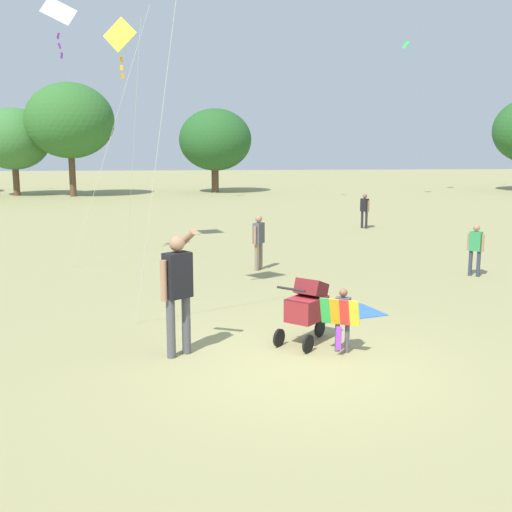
{
  "coord_description": "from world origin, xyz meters",
  "views": [
    {
      "loc": [
        -1.29,
        -8.5,
        3.13
      ],
      "look_at": [
        -0.49,
        1.56,
        1.3
      ],
      "focal_mm": 44.74,
      "sensor_mm": 36.0,
      "label": 1
    }
  ],
  "objects_px": {
    "person_couple_left": "(259,238)",
    "kite_green_novelty": "(120,41)",
    "child_with_butterfly_kite": "(342,315)",
    "kite_orange_delta": "(62,23)",
    "person_sitting_far": "(475,246)",
    "picnic_blanket": "(341,313)",
    "person_red_shirt": "(365,208)",
    "person_adult_flyer": "(177,284)",
    "stroller": "(307,305)"
  },
  "relations": [
    {
      "from": "stroller",
      "to": "person_couple_left",
      "type": "height_order",
      "value": "person_couple_left"
    },
    {
      "from": "stroller",
      "to": "person_couple_left",
      "type": "bearing_deg",
      "value": 92.83
    },
    {
      "from": "person_adult_flyer",
      "to": "kite_green_novelty",
      "type": "bearing_deg",
      "value": 101.16
    },
    {
      "from": "person_couple_left",
      "to": "picnic_blanket",
      "type": "xyz_separation_m",
      "value": [
        1.19,
        -4.1,
        -0.79
      ]
    },
    {
      "from": "child_with_butterfly_kite",
      "to": "person_red_shirt",
      "type": "height_order",
      "value": "person_red_shirt"
    },
    {
      "from": "person_adult_flyer",
      "to": "stroller",
      "type": "relative_size",
      "value": 1.82
    },
    {
      "from": "kite_orange_delta",
      "to": "kite_green_novelty",
      "type": "bearing_deg",
      "value": 67.39
    },
    {
      "from": "kite_green_novelty",
      "to": "picnic_blanket",
      "type": "xyz_separation_m",
      "value": [
        4.73,
        -7.25,
        -5.79
      ]
    },
    {
      "from": "kite_green_novelty",
      "to": "person_sitting_far",
      "type": "height_order",
      "value": "kite_green_novelty"
    },
    {
      "from": "person_red_shirt",
      "to": "picnic_blanket",
      "type": "xyz_separation_m",
      "value": [
        -3.24,
        -11.3,
        -0.73
      ]
    },
    {
      "from": "person_couple_left",
      "to": "kite_green_novelty",
      "type": "bearing_deg",
      "value": 138.36
    },
    {
      "from": "stroller",
      "to": "person_sitting_far",
      "type": "height_order",
      "value": "person_sitting_far"
    },
    {
      "from": "person_adult_flyer",
      "to": "person_couple_left",
      "type": "bearing_deg",
      "value": 74.68
    },
    {
      "from": "person_adult_flyer",
      "to": "picnic_blanket",
      "type": "relative_size",
      "value": 1.31
    },
    {
      "from": "child_with_butterfly_kite",
      "to": "person_couple_left",
      "type": "distance_m",
      "value": 6.31
    },
    {
      "from": "kite_green_novelty",
      "to": "person_couple_left",
      "type": "distance_m",
      "value": 6.89
    },
    {
      "from": "person_red_shirt",
      "to": "person_couple_left",
      "type": "relative_size",
      "value": 0.92
    },
    {
      "from": "child_with_butterfly_kite",
      "to": "person_sitting_far",
      "type": "bearing_deg",
      "value": 50.51
    },
    {
      "from": "stroller",
      "to": "person_red_shirt",
      "type": "xyz_separation_m",
      "value": [
        4.14,
        12.96,
        0.13
      ]
    },
    {
      "from": "kite_green_novelty",
      "to": "picnic_blanket",
      "type": "relative_size",
      "value": 4.55
    },
    {
      "from": "stroller",
      "to": "picnic_blanket",
      "type": "xyz_separation_m",
      "value": [
        0.9,
        1.66,
        -0.6
      ]
    },
    {
      "from": "child_with_butterfly_kite",
      "to": "person_adult_flyer",
      "type": "relative_size",
      "value": 0.52
    },
    {
      "from": "person_red_shirt",
      "to": "picnic_blanket",
      "type": "distance_m",
      "value": 11.78
    },
    {
      "from": "kite_green_novelty",
      "to": "person_red_shirt",
      "type": "height_order",
      "value": "kite_green_novelty"
    },
    {
      "from": "person_adult_flyer",
      "to": "stroller",
      "type": "xyz_separation_m",
      "value": [
        1.98,
        0.43,
        -0.48
      ]
    },
    {
      "from": "child_with_butterfly_kite",
      "to": "stroller",
      "type": "height_order",
      "value": "stroller"
    },
    {
      "from": "kite_green_novelty",
      "to": "child_with_butterfly_kite",
      "type": "bearing_deg",
      "value": -65.61
    },
    {
      "from": "child_with_butterfly_kite",
      "to": "picnic_blanket",
      "type": "bearing_deg",
      "value": 77.98
    },
    {
      "from": "kite_green_novelty",
      "to": "person_couple_left",
      "type": "height_order",
      "value": "kite_green_novelty"
    },
    {
      "from": "stroller",
      "to": "person_couple_left",
      "type": "xyz_separation_m",
      "value": [
        -0.28,
        5.76,
        0.19
      ]
    },
    {
      "from": "kite_orange_delta",
      "to": "person_couple_left",
      "type": "height_order",
      "value": "kite_orange_delta"
    },
    {
      "from": "person_adult_flyer",
      "to": "person_red_shirt",
      "type": "bearing_deg",
      "value": 65.44
    },
    {
      "from": "person_sitting_far",
      "to": "kite_green_novelty",
      "type": "bearing_deg",
      "value": 153.41
    },
    {
      "from": "person_sitting_far",
      "to": "picnic_blanket",
      "type": "xyz_separation_m",
      "value": [
        -3.78,
        -2.99,
        -0.71
      ]
    },
    {
      "from": "person_adult_flyer",
      "to": "kite_orange_delta",
      "type": "distance_m",
      "value": 8.84
    },
    {
      "from": "stroller",
      "to": "person_sitting_far",
      "type": "xyz_separation_m",
      "value": [
        4.68,
        4.65,
        0.11
      ]
    },
    {
      "from": "child_with_butterfly_kite",
      "to": "kite_green_novelty",
      "type": "distance_m",
      "value": 11.57
    },
    {
      "from": "person_adult_flyer",
      "to": "kite_green_novelty",
      "type": "relative_size",
      "value": 0.29
    },
    {
      "from": "person_sitting_far",
      "to": "picnic_blanket",
      "type": "height_order",
      "value": "person_sitting_far"
    },
    {
      "from": "child_with_butterfly_kite",
      "to": "person_couple_left",
      "type": "xyz_separation_m",
      "value": [
        -0.73,
        6.26,
        0.21
      ]
    },
    {
      "from": "kite_orange_delta",
      "to": "person_red_shirt",
      "type": "distance_m",
      "value": 12.21
    },
    {
      "from": "kite_orange_delta",
      "to": "person_red_shirt",
      "type": "relative_size",
      "value": 5.18
    },
    {
      "from": "child_with_butterfly_kite",
      "to": "kite_orange_delta",
      "type": "bearing_deg",
      "value": 127.3
    },
    {
      "from": "person_red_shirt",
      "to": "person_sitting_far",
      "type": "distance_m",
      "value": 8.33
    },
    {
      "from": "person_adult_flyer",
      "to": "kite_orange_delta",
      "type": "xyz_separation_m",
      "value": [
        -2.87,
        6.88,
        4.75
      ]
    },
    {
      "from": "child_with_butterfly_kite",
      "to": "kite_orange_delta",
      "type": "distance_m",
      "value": 10.18
    },
    {
      "from": "picnic_blanket",
      "to": "stroller",
      "type": "bearing_deg",
      "value": -118.48
    },
    {
      "from": "person_red_shirt",
      "to": "person_sitting_far",
      "type": "relative_size",
      "value": 1.02
    },
    {
      "from": "person_adult_flyer",
      "to": "kite_orange_delta",
      "type": "relative_size",
      "value": 0.29
    },
    {
      "from": "child_with_butterfly_kite",
      "to": "person_red_shirt",
      "type": "distance_m",
      "value": 13.96
    }
  ]
}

